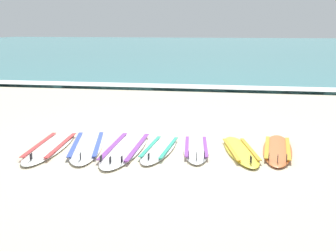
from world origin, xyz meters
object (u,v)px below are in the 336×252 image
at_px(surfboard_0, 51,146).
at_px(surfboard_6, 277,149).
at_px(surfboard_4, 196,148).
at_px(surfboard_1, 87,145).
at_px(surfboard_2, 126,148).
at_px(surfboard_3, 160,149).
at_px(surfboard_5, 240,151).

distance_m(surfboard_0, surfboard_6, 4.28).
height_order(surfboard_4, surfboard_6, same).
height_order(surfboard_1, surfboard_2, same).
height_order(surfboard_3, surfboard_4, same).
bearing_deg(surfboard_0, surfboard_2, 5.24).
relative_size(surfboard_5, surfboard_6, 0.95).
bearing_deg(surfboard_3, surfboard_6, 7.73).
xyz_separation_m(surfboard_3, surfboard_6, (2.17, 0.29, 0.00)).
relative_size(surfboard_1, surfboard_6, 1.16).
xyz_separation_m(surfboard_1, surfboard_4, (2.09, 0.17, 0.00)).
bearing_deg(surfboard_6, surfboard_1, -174.83).
distance_m(surfboard_2, surfboard_5, 2.14).
bearing_deg(surfboard_6, surfboard_3, -172.27).
relative_size(surfboard_0, surfboard_5, 1.19).
xyz_separation_m(surfboard_4, surfboard_5, (0.82, -0.04, -0.00)).
height_order(surfboard_0, surfboard_6, same).
xyz_separation_m(surfboard_0, surfboard_1, (0.67, 0.15, -0.00)).
height_order(surfboard_0, surfboard_1, same).
distance_m(surfboard_3, surfboard_5, 1.50).
distance_m(surfboard_2, surfboard_4, 1.33).
bearing_deg(surfboard_1, surfboard_5, 2.55).
bearing_deg(surfboard_5, surfboard_2, -175.93).
distance_m(surfboard_0, surfboard_1, 0.68).
xyz_separation_m(surfboard_1, surfboard_6, (3.59, 0.32, 0.00)).
bearing_deg(surfboard_4, surfboard_3, -168.41).
bearing_deg(surfboard_1, surfboard_4, 4.59).
height_order(surfboard_2, surfboard_4, same).
xyz_separation_m(surfboard_5, surfboard_6, (0.68, 0.20, 0.00)).
distance_m(surfboard_4, surfboard_6, 1.51).
bearing_deg(surfboard_1, surfboard_2, -1.68).
xyz_separation_m(surfboard_1, surfboard_2, (0.77, -0.02, 0.00)).
height_order(surfboard_3, surfboard_6, same).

